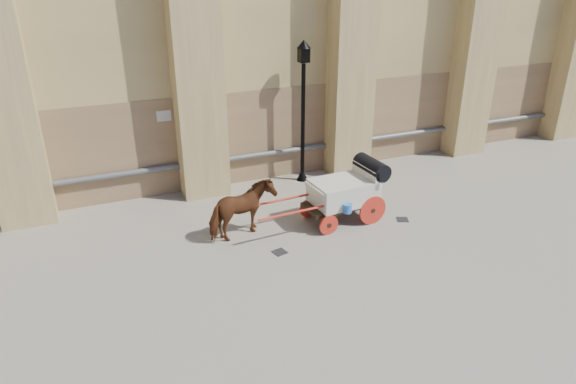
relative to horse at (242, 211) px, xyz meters
name	(u,v)px	position (x,y,z in m)	size (l,w,h in m)	color
ground	(277,239)	(0.79, -0.47, -0.75)	(90.00, 90.00, 0.00)	gray
horse	(242,211)	(0.00, 0.00, 0.00)	(0.81, 1.79, 1.51)	#5F2D16
carriage	(348,189)	(3.02, -0.16, 0.16)	(3.91, 1.44, 1.69)	black
street_lamp	(303,109)	(3.02, 2.90, 1.67)	(0.42, 0.42, 4.53)	black
drain_grate_near	(280,252)	(0.59, -1.14, -0.75)	(0.32, 0.32, 0.01)	black
drain_grate_far	(402,219)	(4.44, -0.83, -0.75)	(0.32, 0.32, 0.01)	black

